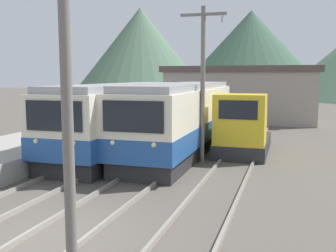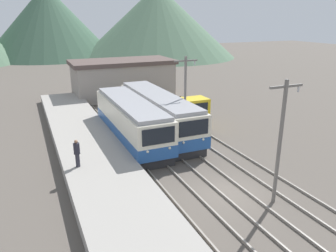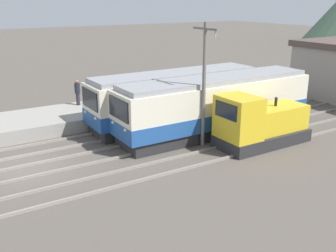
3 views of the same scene
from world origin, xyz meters
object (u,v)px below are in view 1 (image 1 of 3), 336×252
commuter_train_center (182,120)px  catenary_mast_mid (203,79)px  catenary_mast_near (67,83)px  shunting_locomotive (244,129)px  commuter_train_left (122,121)px

commuter_train_center → catenary_mast_mid: size_ratio=1.93×
commuter_train_center → catenary_mast_near: catenary_mast_near is taller
shunting_locomotive → catenary_mast_mid: 4.02m
commuter_train_left → catenary_mast_mid: size_ratio=1.75×
commuter_train_left → shunting_locomotive: 6.07m
catenary_mast_near → catenary_mast_mid: (0.00, 10.93, 0.00)m
commuter_train_left → catenary_mast_mid: (4.31, -1.02, 2.09)m
commuter_train_left → catenary_mast_mid: catenary_mast_mid is taller
catenary_mast_mid → catenary_mast_near: bearing=-90.0°
commuter_train_center → catenary_mast_mid: (1.51, -2.13, 2.08)m
commuter_train_center → catenary_mast_near: (1.51, -13.06, 2.08)m
shunting_locomotive → catenary_mast_near: catenary_mast_near is taller
commuter_train_left → catenary_mast_mid: 4.90m
commuter_train_center → catenary_mast_mid: catenary_mast_mid is taller
catenary_mast_near → commuter_train_left: bearing=109.8°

